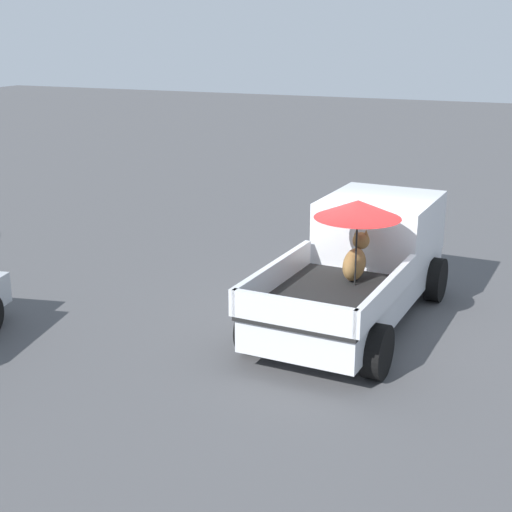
% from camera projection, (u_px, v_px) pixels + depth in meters
% --- Properties ---
extents(ground_plane, '(80.00, 80.00, 0.00)m').
position_uv_depth(ground_plane, '(351.00, 324.00, 12.64)').
color(ground_plane, '#4C4C4F').
extents(pickup_truck_main, '(5.16, 2.51, 2.26)m').
position_uv_depth(pickup_truck_main, '(363.00, 261.00, 12.74)').
color(pickup_truck_main, black).
rests_on(pickup_truck_main, ground).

